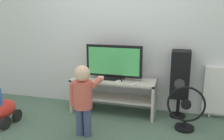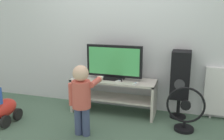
{
  "view_description": "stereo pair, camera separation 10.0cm",
  "coord_description": "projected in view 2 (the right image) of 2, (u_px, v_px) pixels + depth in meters",
  "views": [
    {
      "loc": [
        0.95,
        -3.24,
        1.55
      ],
      "look_at": [
        0.0,
        0.13,
        0.69
      ],
      "focal_mm": 40.0,
      "sensor_mm": 36.0,
      "label": 1
    },
    {
      "loc": [
        1.05,
        -3.21,
        1.55
      ],
      "look_at": [
        0.0,
        0.13,
        0.69
      ],
      "focal_mm": 40.0,
      "sensor_mm": 36.0,
      "label": 2
    }
  ],
  "objects": [
    {
      "name": "remote_secondary",
      "position": [
        119.0,
        81.0,
        3.62
      ],
      "size": [
        0.09,
        0.13,
        0.03
      ],
      "color": "white",
      "rests_on": "tv_stand"
    },
    {
      "name": "floor_fan",
      "position": [
        185.0,
        111.0,
        3.21
      ],
      "size": [
        0.49,
        0.25,
        0.59
      ],
      "color": "black",
      "rests_on": "ground_plane"
    },
    {
      "name": "wall_back",
      "position": [
        119.0,
        25.0,
        3.82
      ],
      "size": [
        10.0,
        0.06,
        2.6
      ],
      "color": "silver",
      "rests_on": "ground_plane"
    },
    {
      "name": "child",
      "position": [
        82.0,
        95.0,
        3.04
      ],
      "size": [
        0.34,
        0.5,
        0.9
      ],
      "color": "#3F4C72",
      "rests_on": "ground_plane"
    },
    {
      "name": "ride_on_toy",
      "position": [
        3.0,
        109.0,
        3.44
      ],
      "size": [
        0.31,
        0.46,
        0.56
      ],
      "color": "red",
      "rests_on": "ground_plane"
    },
    {
      "name": "ground_plane",
      "position": [
        109.0,
        117.0,
        3.66
      ],
      "size": [
        16.0,
        16.0,
        0.0
      ],
      "primitive_type": "plane",
      "color": "#4C6B56"
    },
    {
      "name": "speaker_tower",
      "position": [
        180.0,
        76.0,
        3.52
      ],
      "size": [
        0.26,
        0.3,
        0.98
      ],
      "color": "black",
      "rests_on": "ground_plane"
    },
    {
      "name": "tv_stand",
      "position": [
        114.0,
        90.0,
        3.77
      ],
      "size": [
        1.26,
        0.43,
        0.52
      ],
      "color": "beige",
      "rests_on": "ground_plane"
    },
    {
      "name": "television",
      "position": [
        114.0,
        63.0,
        3.69
      ],
      "size": [
        0.84,
        0.2,
        0.51
      ],
      "color": "black",
      "rests_on": "tv_stand"
    },
    {
      "name": "remote_primary",
      "position": [
        136.0,
        84.0,
        3.48
      ],
      "size": [
        0.07,
        0.13,
        0.03
      ],
      "color": "white",
      "rests_on": "tv_stand"
    },
    {
      "name": "game_console",
      "position": [
        80.0,
        77.0,
        3.77
      ],
      "size": [
        0.04,
        0.18,
        0.05
      ],
      "color": "white",
      "rests_on": "tv_stand"
    }
  ]
}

